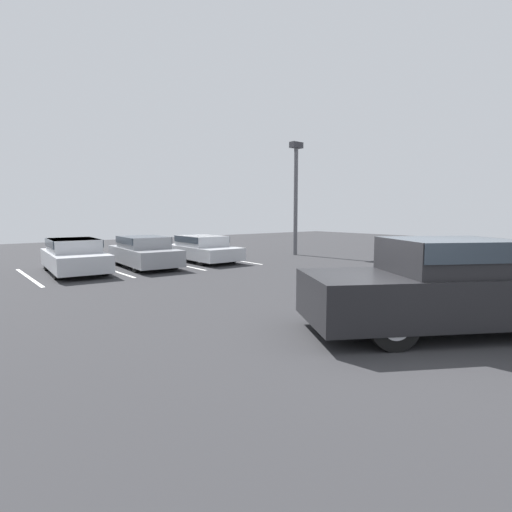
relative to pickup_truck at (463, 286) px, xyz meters
name	(u,v)px	position (x,y,z in m)	size (l,w,h in m)	color
ground_plane	(405,339)	(-1.30, 0.38, -0.88)	(60.00, 60.00, 0.00)	#2D2D30
stall_stripe_a	(28,277)	(-5.33, 12.44, -0.88)	(0.12, 4.98, 0.01)	white
stall_stripe_b	(111,270)	(-2.46, 12.44, -0.88)	(0.12, 4.98, 0.01)	white
stall_stripe_c	(176,264)	(0.41, 12.44, -0.88)	(0.12, 4.98, 0.01)	white
stall_stripe_d	(230,259)	(3.27, 12.44, -0.88)	(0.12, 4.98, 0.01)	white
pickup_truck	(463,286)	(0.00, 0.00, 0.00)	(6.17, 4.78, 1.77)	black
parked_sedan_a	(74,255)	(-3.76, 12.53, -0.20)	(2.15, 4.59, 1.28)	#B7BABF
parked_sedan_b	(144,251)	(-1.08, 12.37, -0.20)	(2.03, 4.40, 1.28)	gray
parked_sedan_c	(202,248)	(1.80, 12.53, -0.24)	(1.86, 4.24, 1.20)	#B7BABF
light_post	(296,189)	(7.27, 12.02, 2.60)	(0.70, 0.36, 5.93)	#515156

